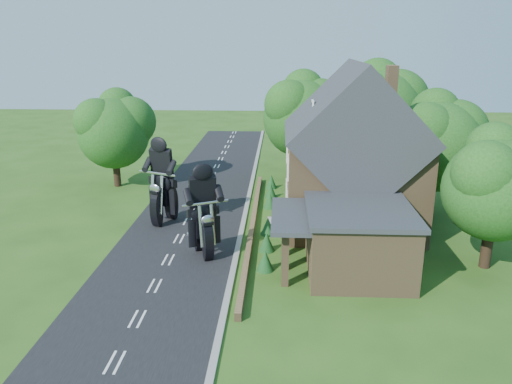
{
  "coord_description": "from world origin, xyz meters",
  "views": [
    {
      "loc": [
        6.01,
        -24.48,
        11.4
      ],
      "look_at": [
        4.59,
        3.7,
        2.8
      ],
      "focal_mm": 35.0,
      "sensor_mm": 36.0,
      "label": 1
    }
  ],
  "objects_px": {
    "house": "(353,159)",
    "motorcycle_lead": "(204,242)",
    "annex": "(356,239)",
    "garden_wall": "(253,225)",
    "motorcycle_follow": "(164,211)"
  },
  "relations": [
    {
      "from": "house",
      "to": "garden_wall",
      "type": "bearing_deg",
      "value": -170.83
    },
    {
      "from": "house",
      "to": "motorcycle_lead",
      "type": "distance_m",
      "value": 10.73
    },
    {
      "from": "garden_wall",
      "to": "annex",
      "type": "distance_m",
      "value": 8.19
    },
    {
      "from": "house",
      "to": "annex",
      "type": "height_order",
      "value": "house"
    },
    {
      "from": "motorcycle_lead",
      "to": "motorcycle_follow",
      "type": "distance_m",
      "value": 6.01
    },
    {
      "from": "motorcycle_follow",
      "to": "annex",
      "type": "bearing_deg",
      "value": 173.76
    },
    {
      "from": "annex",
      "to": "motorcycle_lead",
      "type": "bearing_deg",
      "value": 169.58
    },
    {
      "from": "house",
      "to": "annex",
      "type": "bearing_deg",
      "value": -95.24
    },
    {
      "from": "house",
      "to": "motorcycle_lead",
      "type": "xyz_separation_m",
      "value": [
        -8.61,
        -5.33,
        -3.55
      ]
    },
    {
      "from": "garden_wall",
      "to": "motorcycle_follow",
      "type": "height_order",
      "value": "motorcycle_follow"
    },
    {
      "from": "house",
      "to": "motorcycle_follow",
      "type": "distance_m",
      "value": 12.45
    },
    {
      "from": "garden_wall",
      "to": "house",
      "type": "relative_size",
      "value": 2.15
    },
    {
      "from": "annex",
      "to": "motorcycle_lead",
      "type": "xyz_separation_m",
      "value": [
        -7.99,
        1.47,
        -0.98
      ]
    },
    {
      "from": "motorcycle_lead",
      "to": "garden_wall",
      "type": "bearing_deg",
      "value": -145.38
    },
    {
      "from": "garden_wall",
      "to": "house",
      "type": "xyz_separation_m",
      "value": [
        6.19,
        1.0,
        4.14
      ]
    }
  ]
}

